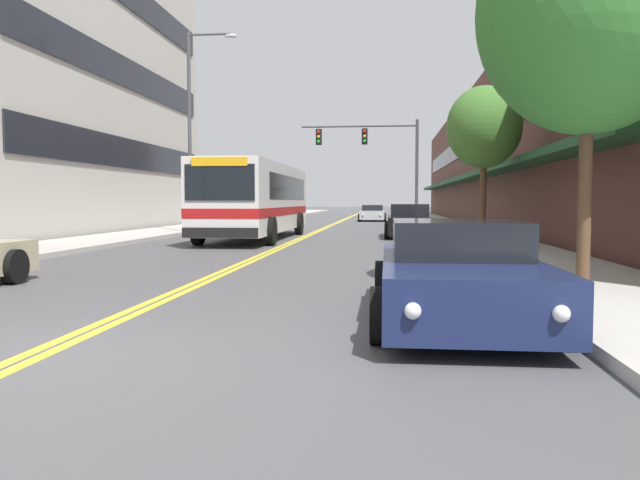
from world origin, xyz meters
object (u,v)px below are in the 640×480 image
at_px(car_white_parked_left_mid, 253,216).
at_px(street_lamp_left_far, 196,117).
at_px(car_navy_parked_right_foreground, 457,274).
at_px(car_black_parked_right_mid, 409,222).
at_px(street_tree_right_near, 590,11).
at_px(city_bus, 257,197).
at_px(car_silver_moving_lead, 373,213).
at_px(traffic_signal_mast, 376,150).
at_px(fire_hydrant, 500,247).
at_px(street_tree_right_mid, 484,128).

distance_m(car_white_parked_left_mid, street_lamp_left_far, 10.25).
xyz_separation_m(car_navy_parked_right_foreground, car_black_parked_right_mid, (0.04, 18.47, 0.05)).
bearing_deg(street_tree_right_near, city_bus, 120.54).
xyz_separation_m(car_silver_moving_lead, traffic_signal_mast, (0.43, -10.93, 3.91)).
bearing_deg(car_silver_moving_lead, car_navy_parked_right_foreground, -87.12).
xyz_separation_m(car_white_parked_left_mid, street_lamp_left_far, (-0.59, -9.12, 4.64)).
distance_m(car_black_parked_right_mid, fire_hydrant, 12.76).
xyz_separation_m(car_silver_moving_lead, street_tree_right_mid, (4.29, -26.40, 3.39)).
relative_size(car_black_parked_right_mid, street_lamp_left_far, 0.53).
bearing_deg(car_silver_moving_lead, street_tree_right_near, -83.37).
bearing_deg(car_silver_moving_lead, traffic_signal_mast, -87.74).
distance_m(car_white_parked_left_mid, car_silver_moving_lead, 13.27).
bearing_deg(street_tree_right_near, street_tree_right_mid, 90.14).
bearing_deg(street_tree_right_mid, car_navy_parked_right_foreground, -99.84).
bearing_deg(street_lamp_left_far, street_tree_right_mid, -26.76).
xyz_separation_m(car_white_parked_left_mid, car_black_parked_right_mid, (8.86, -9.77, 0.01)).
distance_m(car_navy_parked_right_foreground, street_lamp_left_far, 21.81).
bearing_deg(fire_hydrant, street_tree_right_mid, 84.35).
relative_size(car_navy_parked_right_foreground, street_lamp_left_far, 0.54).
xyz_separation_m(car_black_parked_right_mid, street_tree_right_mid, (2.25, -5.25, 3.32)).
height_order(street_lamp_left_far, fire_hydrant, street_lamp_left_far).
xyz_separation_m(car_navy_parked_right_foreground, fire_hydrant, (1.56, 5.80, -0.06)).
bearing_deg(traffic_signal_mast, city_bus, -111.17).
xyz_separation_m(car_white_parked_left_mid, car_navy_parked_right_foreground, (8.82, -28.24, -0.04)).
xyz_separation_m(traffic_signal_mast, street_tree_right_near, (3.88, -26.20, 0.09)).
relative_size(car_black_parked_right_mid, traffic_signal_mast, 0.70).
bearing_deg(city_bus, car_silver_moving_lead, 79.65).
relative_size(car_navy_parked_right_foreground, car_black_parked_right_mid, 1.01).
xyz_separation_m(car_white_parked_left_mid, traffic_signal_mast, (7.26, 0.45, 3.85)).
bearing_deg(fire_hydrant, car_navy_parked_right_foreground, -105.05).
relative_size(car_white_parked_left_mid, traffic_signal_mast, 0.66).
height_order(city_bus, car_black_parked_right_mid, city_bus).
bearing_deg(car_navy_parked_right_foreground, fire_hydrant, 74.95).
relative_size(car_black_parked_right_mid, fire_hydrant, 6.16).
relative_size(car_navy_parked_right_foreground, car_silver_moving_lead, 1.05).
relative_size(car_navy_parked_right_foreground, street_tree_right_mid, 0.93).
height_order(car_white_parked_left_mid, car_silver_moving_lead, car_white_parked_left_mid).
height_order(car_white_parked_left_mid, car_black_parked_right_mid, car_black_parked_right_mid).
xyz_separation_m(car_white_parked_left_mid, car_silver_moving_lead, (6.83, 11.38, -0.06)).
relative_size(traffic_signal_mast, street_lamp_left_far, 0.76).
xyz_separation_m(car_navy_parked_right_foreground, street_tree_right_mid, (2.29, 13.22, 3.37)).
bearing_deg(street_tree_right_mid, city_bus, 156.72).
height_order(car_navy_parked_right_foreground, street_lamp_left_far, street_lamp_left_far).
xyz_separation_m(car_navy_parked_right_foreground, car_silver_moving_lead, (-1.99, 39.62, -0.02)).
height_order(car_black_parked_right_mid, street_tree_right_near, street_tree_right_near).
bearing_deg(street_lamp_left_far, car_silver_moving_lead, 70.12).
distance_m(street_lamp_left_far, street_tree_right_near, 20.36).
xyz_separation_m(street_tree_right_near, fire_hydrant, (-0.76, 3.31, -4.04)).
distance_m(city_bus, car_silver_moving_lead, 23.17).
relative_size(car_navy_parked_right_foreground, street_tree_right_near, 0.75).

